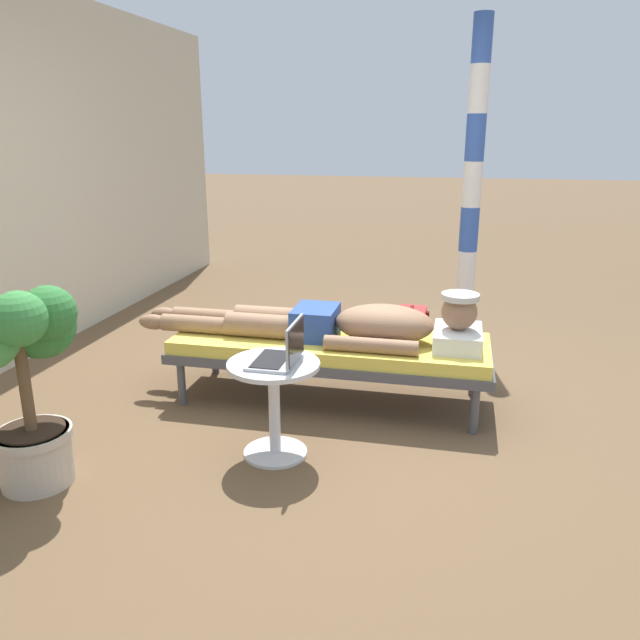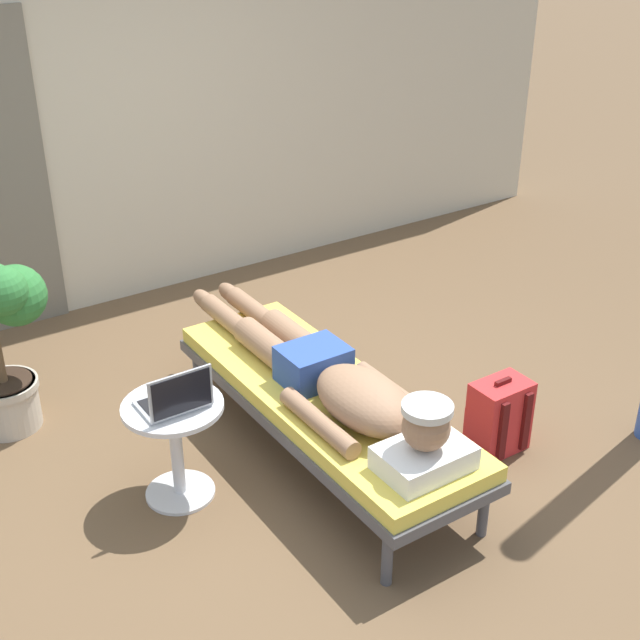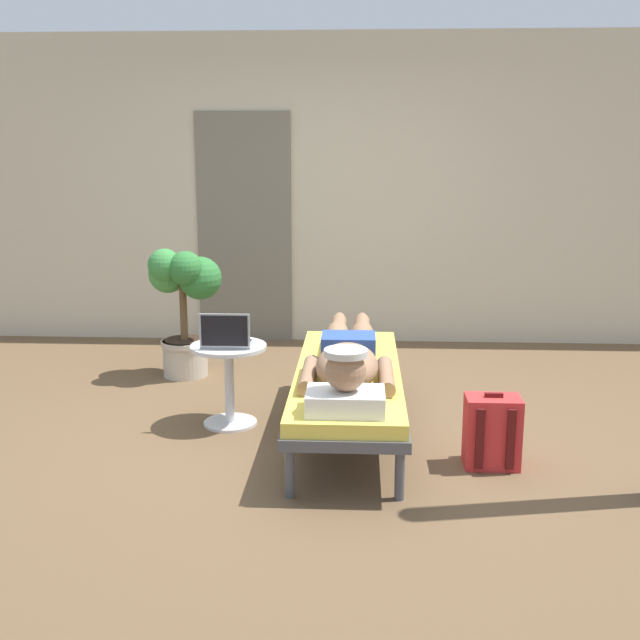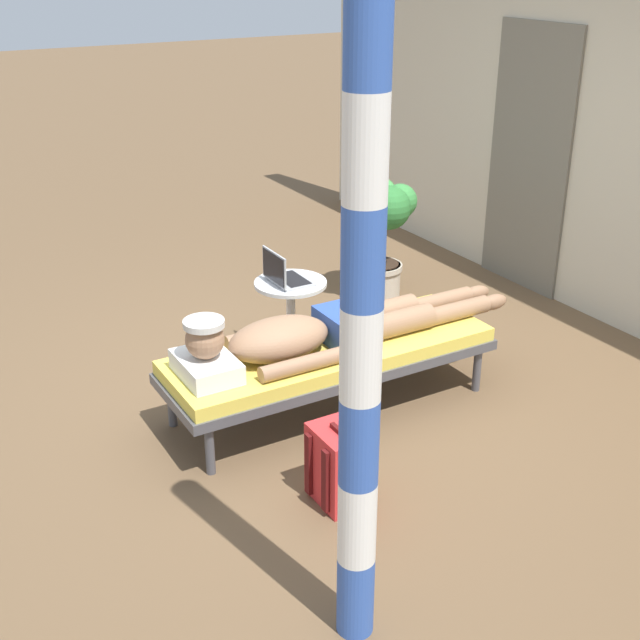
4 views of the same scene
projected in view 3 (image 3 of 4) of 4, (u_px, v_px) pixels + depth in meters
ground_plane at (309, 432)px, 4.85m from camera, size 40.00×40.00×0.00m
house_wall_back at (354, 191)px, 6.92m from camera, size 7.60×0.20×2.70m
house_door_panel at (244, 229)px, 6.94m from camera, size 0.84×0.03×2.04m
lounge_chair at (348, 381)px, 4.73m from camera, size 0.65×1.99×0.42m
person_reclining at (348, 358)px, 4.59m from camera, size 0.53×2.17×0.33m
side_table at (229, 371)px, 4.90m from camera, size 0.48×0.48×0.52m
laptop at (227, 338)px, 4.80m from camera, size 0.31×0.24×0.23m
backpack at (492, 432)px, 4.29m from camera, size 0.30×0.26×0.42m
potted_plant at (185, 295)px, 5.89m from camera, size 0.58×0.52×1.00m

